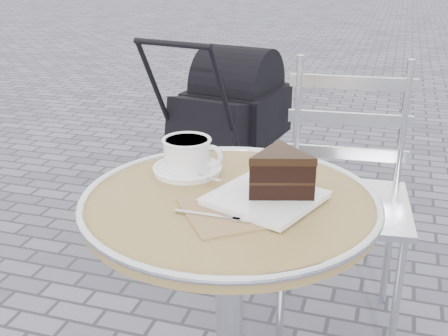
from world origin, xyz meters
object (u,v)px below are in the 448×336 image
(cafe_table, at_px, (229,259))
(cappuccino_set, at_px, (188,157))
(cake_plate_set, at_px, (276,179))
(bistro_chair, at_px, (346,167))
(baby_stroller, at_px, (229,123))

(cafe_table, height_order, cappuccino_set, cappuccino_set)
(cake_plate_set, xyz_separation_m, bistro_chair, (0.11, 0.65, -0.20))
(cappuccino_set, xyz_separation_m, baby_stroller, (-0.32, 1.44, -0.36))
(cake_plate_set, height_order, bistro_chair, bistro_chair)
(bistro_chair, xyz_separation_m, baby_stroller, (-0.69, 0.90, -0.17))
(cafe_table, xyz_separation_m, cappuccino_set, (-0.15, 0.13, 0.21))
(cake_plate_set, bearing_deg, baby_stroller, 130.82)
(cake_plate_set, bearing_deg, cafe_table, -147.81)
(bistro_chair, height_order, baby_stroller, bistro_chair)
(cappuccino_set, bearing_deg, cafe_table, -43.74)
(cafe_table, bearing_deg, baby_stroller, 106.88)
(baby_stroller, bearing_deg, cafe_table, -63.57)
(cake_plate_set, bearing_deg, cappuccino_set, 177.74)
(cappuccino_set, distance_m, cake_plate_set, 0.28)
(cafe_table, xyz_separation_m, baby_stroller, (-0.48, 1.57, -0.15))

